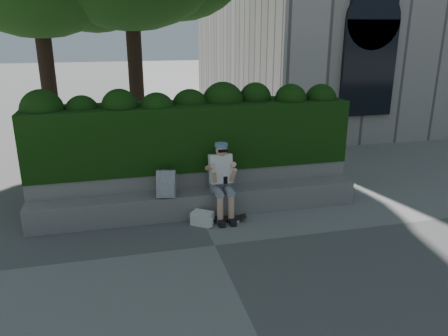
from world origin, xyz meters
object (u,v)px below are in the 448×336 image
object	(u,v)px
backpack_plaid	(166,184)
backpack_ground	(202,218)
person	(222,178)
skateboard	(223,218)

from	to	relation	value
backpack_plaid	backpack_ground	world-z (taller)	backpack_plaid
backpack_ground	person	bearing A→B (deg)	67.11
skateboard	backpack_ground	distance (m)	0.39
person	skateboard	distance (m)	0.73
person	backpack_plaid	world-z (taller)	person
person	backpack_plaid	size ratio (longest dim) A/B	2.88
skateboard	backpack_plaid	bearing A→B (deg)	169.62
person	backpack_ground	world-z (taller)	person
backpack_plaid	backpack_ground	size ratio (longest dim) A/B	1.35
person	backpack_ground	xyz separation A→B (m)	(-0.41, -0.25, -0.64)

